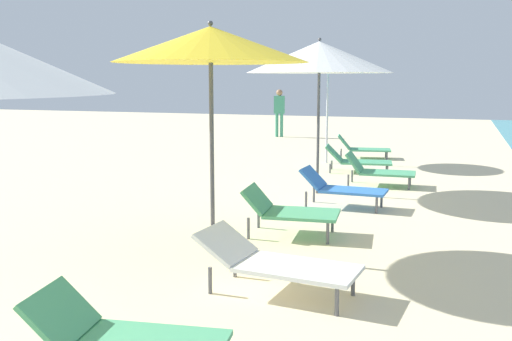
# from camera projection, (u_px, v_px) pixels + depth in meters

# --- Properties ---
(lounger_fourth_shoreside) EXTENTS (1.43, 0.79, 0.55)m
(lounger_fourth_shoreside) POSITION_uv_depth(u_px,v_px,m) (124.00, 335.00, 4.02)
(lounger_fourth_shoreside) COLOR #4CA572
(lounger_fourth_shoreside) RESTS_ON ground
(umbrella_fifth) EXTENTS (2.20, 2.20, 2.65)m
(umbrella_fifth) POSITION_uv_depth(u_px,v_px,m) (211.00, 45.00, 6.44)
(umbrella_fifth) COLOR #4C4C51
(umbrella_fifth) RESTS_ON ground
(lounger_fifth_shoreside) EXTENTS (1.27, 0.80, 0.63)m
(lounger_fifth_shoreside) POSITION_uv_depth(u_px,v_px,m) (289.00, 210.00, 7.50)
(lounger_fifth_shoreside) COLOR #4CA572
(lounger_fifth_shoreside) RESTS_ON ground
(lounger_fifth_inland) EXTENTS (1.57, 0.76, 0.58)m
(lounger_fifth_inland) POSITION_uv_depth(u_px,v_px,m) (276.00, 261.00, 5.45)
(lounger_fifth_inland) COLOR white
(lounger_fifth_inland) RESTS_ON ground
(umbrella_sixth) EXTENTS (2.53, 2.53, 2.72)m
(umbrella_sixth) POSITION_uv_depth(u_px,v_px,m) (319.00, 57.00, 9.97)
(umbrella_sixth) COLOR #4C4C51
(umbrella_sixth) RESTS_ON ground
(lounger_sixth_shoreside) EXTENTS (1.31, 0.70, 0.63)m
(lounger_sixth_shoreside) POSITION_uv_depth(u_px,v_px,m) (378.00, 170.00, 11.00)
(lounger_sixth_shoreside) COLOR #4CA572
(lounger_sixth_shoreside) RESTS_ON ground
(lounger_sixth_inland) EXTENTS (1.35, 0.60, 0.62)m
(lounger_sixth_inland) POSITION_uv_depth(u_px,v_px,m) (341.00, 187.00, 9.15)
(lounger_sixth_inland) COLOR blue
(lounger_sixth_inland) RESTS_ON ground
(umbrella_farthest) EXTENTS (1.85, 1.85, 2.65)m
(umbrella_farthest) POSITION_uv_depth(u_px,v_px,m) (328.00, 64.00, 13.69)
(umbrella_farthest) COLOR silver
(umbrella_farthest) RESTS_ON ground
(lounger_farthest_shoreside) EXTENTS (1.42, 0.82, 0.60)m
(lounger_farthest_shoreside) POSITION_uv_depth(u_px,v_px,m) (362.00, 148.00, 14.86)
(lounger_farthest_shoreside) COLOR #4CA572
(lounger_farthest_shoreside) RESTS_ON ground
(lounger_farthest_inland) EXTENTS (1.51, 0.86, 0.58)m
(lounger_farthest_inland) POSITION_uv_depth(u_px,v_px,m) (357.00, 160.00, 12.66)
(lounger_farthest_inland) COLOR #4CA572
(lounger_farthest_inland) RESTS_ON ground
(person_walking_near) EXTENTS (0.39, 0.28, 1.66)m
(person_walking_near) POSITION_uv_depth(u_px,v_px,m) (279.00, 108.00, 20.30)
(person_walking_near) COLOR #3F9972
(person_walking_near) RESTS_ON ground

